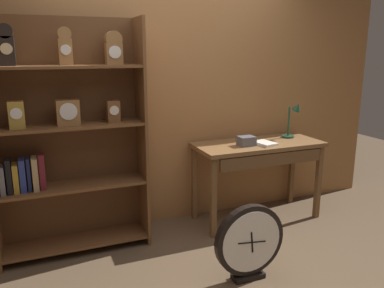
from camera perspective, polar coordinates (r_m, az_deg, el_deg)
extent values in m
plane|color=brown|center=(3.09, 6.09, -19.94)|extent=(10.00, 10.00, 0.00)
cube|color=#9E6B3D|center=(3.82, -2.91, 7.49)|extent=(4.80, 0.05, 2.60)
cube|color=brown|center=(3.43, -7.37, 1.40)|extent=(0.03, 0.33, 1.97)
cube|color=brown|center=(3.49, -17.70, 1.08)|extent=(1.23, 0.01, 1.97)
cube|color=brown|center=(3.64, -16.42, -13.54)|extent=(1.18, 0.32, 0.02)
cube|color=brown|center=(3.44, -16.99, -5.89)|extent=(1.18, 0.32, 0.02)
cube|color=brown|center=(3.31, -17.60, 2.52)|extent=(1.18, 0.32, 0.02)
cube|color=brown|center=(3.26, -18.20, 10.72)|extent=(1.18, 0.32, 0.02)
cube|color=black|center=(3.27, -25.52, 12.20)|extent=(0.11, 0.07, 0.22)
cylinder|color=black|center=(3.28, -25.78, 14.71)|extent=(0.11, 0.07, 0.11)
cylinder|color=#C6B78C|center=(3.23, -25.59, 12.50)|extent=(0.08, 0.01, 0.08)
cube|color=#B28C38|center=(3.27, -24.34, 3.90)|extent=(0.11, 0.08, 0.21)
cylinder|color=white|center=(3.22, -24.39, 4.08)|extent=(0.09, 0.01, 0.09)
cube|color=olive|center=(3.25, -18.08, 12.73)|extent=(0.10, 0.08, 0.20)
cylinder|color=olive|center=(3.25, -18.26, 15.13)|extent=(0.10, 0.08, 0.10)
cylinder|color=silver|center=(3.21, -18.04, 13.02)|extent=(0.08, 0.01, 0.08)
cube|color=olive|center=(3.28, -17.73, 4.43)|extent=(0.18, 0.10, 0.20)
cylinder|color=silver|center=(3.22, -17.67, 4.57)|extent=(0.14, 0.01, 0.14)
cube|color=olive|center=(3.32, -11.40, 12.84)|extent=(0.13, 0.10, 0.17)
cylinder|color=olive|center=(3.32, -11.49, 14.83)|extent=(0.13, 0.10, 0.13)
cylinder|color=white|center=(3.26, -11.23, 13.09)|extent=(0.10, 0.01, 0.10)
cube|color=brown|center=(3.33, -11.51, 4.73)|extent=(0.10, 0.11, 0.18)
cylinder|color=silver|center=(3.27, -11.33, 4.85)|extent=(0.08, 0.01, 0.08)
cube|color=slate|center=(3.39, -26.04, -4.75)|extent=(0.04, 0.14, 0.23)
cube|color=black|center=(3.38, -25.25, -4.29)|extent=(0.04, 0.13, 0.28)
cube|color=#B78C2D|center=(3.40, -24.42, -4.53)|extent=(0.04, 0.15, 0.23)
cube|color=navy|center=(3.39, -23.59, -4.20)|extent=(0.04, 0.14, 0.27)
cube|color=#19234C|center=(3.38, -22.81, -4.09)|extent=(0.03, 0.12, 0.27)
cube|color=tan|center=(3.38, -22.02, -4.03)|extent=(0.04, 0.16, 0.27)
cube|color=maroon|center=(3.39, -21.15, -3.71)|extent=(0.04, 0.13, 0.29)
cube|color=brown|center=(3.94, 9.68, -0.08)|extent=(1.29, 0.55, 0.04)
cube|color=brown|center=(3.60, 3.15, -7.97)|extent=(0.05, 0.05, 0.77)
cube|color=brown|center=(4.22, 18.03, -5.36)|extent=(0.05, 0.05, 0.77)
cube|color=brown|center=(3.99, 0.37, -5.77)|extent=(0.05, 0.05, 0.77)
cube|color=brown|center=(4.55, 14.39, -3.72)|extent=(0.05, 0.05, 0.77)
cube|color=brown|center=(3.76, 11.67, -2.26)|extent=(1.10, 0.03, 0.12)
cylinder|color=#1E472D|center=(4.24, 13.88, 1.09)|extent=(0.13, 0.13, 0.02)
cylinder|color=#1E472D|center=(4.21, 14.01, 3.26)|extent=(0.02, 0.02, 0.31)
cone|color=#1E472D|center=(4.18, 15.20, 5.25)|extent=(0.12, 0.13, 0.11)
cube|color=#595960|center=(3.79, 7.99, 0.45)|extent=(0.16, 0.13, 0.09)
cube|color=silver|center=(3.86, 10.66, 0.09)|extent=(0.20, 0.25, 0.02)
cube|color=black|center=(3.18, 8.22, -18.58)|extent=(0.25, 0.11, 0.04)
cylinder|color=black|center=(3.03, 8.42, -13.78)|extent=(0.56, 0.06, 0.56)
cylinder|color=white|center=(3.00, 8.76, -14.04)|extent=(0.48, 0.01, 0.48)
cube|color=black|center=(3.00, 8.80, -14.07)|extent=(0.03, 0.01, 0.17)
cube|color=black|center=(3.00, 8.81, -14.08)|extent=(0.23, 0.01, 0.03)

